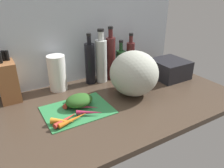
{
  "coord_description": "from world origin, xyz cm",
  "views": [
    {
      "loc": [
        -42.18,
        -92.38,
        60.74
      ],
      "look_at": [
        12.49,
        0.33,
        10.18
      ],
      "focal_mm": 34.33,
      "sensor_mm": 36.0,
      "label": 1
    }
  ],
  "objects_px": {
    "knife_block": "(7,80)",
    "bottle_3": "(121,63)",
    "bottle_1": "(101,60)",
    "carrot_1": "(84,107)",
    "paper_towel_roll": "(57,73)",
    "bottle_4": "(130,58)",
    "cutting_board": "(77,110)",
    "carrot_0": "(74,119)",
    "carrot_3": "(66,119)",
    "bottle_2": "(111,58)",
    "carrot_5": "(80,97)",
    "carrot_6": "(90,112)",
    "bottle_0": "(90,63)",
    "carrot_2": "(62,121)",
    "winter_squash": "(134,73)",
    "dish_rack": "(169,69)",
    "carrot_4": "(69,102)"
  },
  "relations": [
    {
      "from": "carrot_6",
      "to": "knife_block",
      "type": "bearing_deg",
      "value": 128.81
    },
    {
      "from": "cutting_board",
      "to": "carrot_1",
      "type": "relative_size",
      "value": 2.22
    },
    {
      "from": "bottle_0",
      "to": "dish_rack",
      "type": "height_order",
      "value": "bottle_0"
    },
    {
      "from": "bottle_2",
      "to": "dish_rack",
      "type": "bearing_deg",
      "value": -27.26
    },
    {
      "from": "carrot_4",
      "to": "bottle_2",
      "type": "height_order",
      "value": "bottle_2"
    },
    {
      "from": "carrot_0",
      "to": "bottle_3",
      "type": "bearing_deg",
      "value": 36.74
    },
    {
      "from": "bottle_4",
      "to": "carrot_2",
      "type": "bearing_deg",
      "value": -150.28
    },
    {
      "from": "carrot_0",
      "to": "paper_towel_roll",
      "type": "height_order",
      "value": "paper_towel_roll"
    },
    {
      "from": "cutting_board",
      "to": "bottle_2",
      "type": "bearing_deg",
      "value": 37.12
    },
    {
      "from": "carrot_1",
      "to": "carrot_6",
      "type": "bearing_deg",
      "value": -90.47
    },
    {
      "from": "carrot_4",
      "to": "carrot_0",
      "type": "bearing_deg",
      "value": -102.25
    },
    {
      "from": "bottle_4",
      "to": "bottle_3",
      "type": "bearing_deg",
      "value": 173.03
    },
    {
      "from": "carrot_2",
      "to": "knife_block",
      "type": "height_order",
      "value": "knife_block"
    },
    {
      "from": "bottle_1",
      "to": "bottle_2",
      "type": "relative_size",
      "value": 0.98
    },
    {
      "from": "knife_block",
      "to": "bottle_2",
      "type": "xyz_separation_m",
      "value": [
        0.65,
        -0.04,
        0.04
      ]
    },
    {
      "from": "winter_squash",
      "to": "dish_rack",
      "type": "height_order",
      "value": "winter_squash"
    },
    {
      "from": "cutting_board",
      "to": "bottle_0",
      "type": "xyz_separation_m",
      "value": [
        0.21,
        0.28,
        0.14
      ]
    },
    {
      "from": "paper_towel_roll",
      "to": "bottle_4",
      "type": "bearing_deg",
      "value": -2.09
    },
    {
      "from": "carrot_5",
      "to": "carrot_6",
      "type": "relative_size",
      "value": 1.14
    },
    {
      "from": "carrot_3",
      "to": "winter_squash",
      "type": "height_order",
      "value": "winter_squash"
    },
    {
      "from": "winter_squash",
      "to": "dish_rack",
      "type": "distance_m",
      "value": 0.38
    },
    {
      "from": "carrot_3",
      "to": "bottle_2",
      "type": "distance_m",
      "value": 0.59
    },
    {
      "from": "carrot_5",
      "to": "bottle_2",
      "type": "bearing_deg",
      "value": 30.19
    },
    {
      "from": "carrot_6",
      "to": "bottle_1",
      "type": "relative_size",
      "value": 0.37
    },
    {
      "from": "bottle_1",
      "to": "dish_rack",
      "type": "xyz_separation_m",
      "value": [
        0.44,
        -0.18,
        -0.09
      ]
    },
    {
      "from": "carrot_6",
      "to": "dish_rack",
      "type": "height_order",
      "value": "dish_rack"
    },
    {
      "from": "carrot_1",
      "to": "carrot_5",
      "type": "distance_m",
      "value": 0.11
    },
    {
      "from": "carrot_1",
      "to": "bottle_3",
      "type": "relative_size",
      "value": 0.6
    },
    {
      "from": "carrot_0",
      "to": "winter_squash",
      "type": "height_order",
      "value": "winter_squash"
    },
    {
      "from": "knife_block",
      "to": "bottle_3",
      "type": "relative_size",
      "value": 1.08
    },
    {
      "from": "bottle_2",
      "to": "carrot_2",
      "type": "bearing_deg",
      "value": -142.45
    },
    {
      "from": "carrot_3",
      "to": "carrot_2",
      "type": "bearing_deg",
      "value": -154.88
    },
    {
      "from": "carrot_2",
      "to": "carrot_4",
      "type": "relative_size",
      "value": 1.02
    },
    {
      "from": "cutting_board",
      "to": "carrot_6",
      "type": "bearing_deg",
      "value": -67.79
    },
    {
      "from": "bottle_2",
      "to": "dish_rack",
      "type": "relative_size",
      "value": 1.58
    },
    {
      "from": "paper_towel_roll",
      "to": "bottle_2",
      "type": "bearing_deg",
      "value": -2.93
    },
    {
      "from": "cutting_board",
      "to": "knife_block",
      "type": "height_order",
      "value": "knife_block"
    },
    {
      "from": "carrot_5",
      "to": "knife_block",
      "type": "distance_m",
      "value": 0.42
    },
    {
      "from": "carrot_2",
      "to": "bottle_0",
      "type": "relative_size",
      "value": 0.33
    },
    {
      "from": "bottle_4",
      "to": "cutting_board",
      "type": "bearing_deg",
      "value": -152.47
    },
    {
      "from": "carrot_4",
      "to": "knife_block",
      "type": "relative_size",
      "value": 0.38
    },
    {
      "from": "bottle_1",
      "to": "carrot_1",
      "type": "bearing_deg",
      "value": -132.04
    },
    {
      "from": "carrot_1",
      "to": "carrot_2",
      "type": "bearing_deg",
      "value": -152.47
    },
    {
      "from": "paper_towel_roll",
      "to": "bottle_1",
      "type": "height_order",
      "value": "bottle_1"
    },
    {
      "from": "carrot_0",
      "to": "bottle_0",
      "type": "height_order",
      "value": "bottle_0"
    },
    {
      "from": "bottle_2",
      "to": "winter_squash",
      "type": "bearing_deg",
      "value": -89.79
    },
    {
      "from": "carrot_5",
      "to": "carrot_6",
      "type": "distance_m",
      "value": 0.18
    },
    {
      "from": "carrot_0",
      "to": "carrot_5",
      "type": "distance_m",
      "value": 0.22
    },
    {
      "from": "cutting_board",
      "to": "knife_block",
      "type": "distance_m",
      "value": 0.44
    },
    {
      "from": "carrot_1",
      "to": "paper_towel_roll",
      "type": "xyz_separation_m",
      "value": [
        -0.04,
        0.31,
        0.09
      ]
    }
  ]
}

